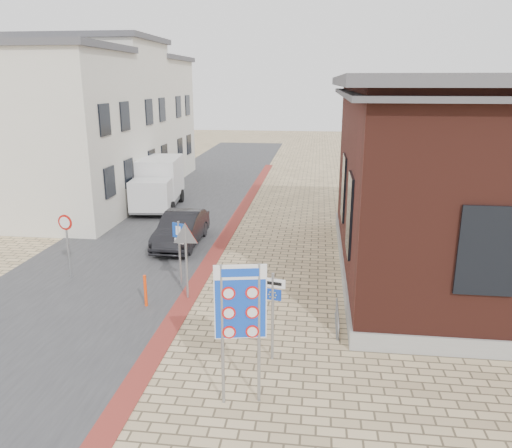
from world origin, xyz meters
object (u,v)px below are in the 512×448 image
at_px(box_truck, 158,183).
at_px(bollard, 145,291).
at_px(sedan, 181,229).
at_px(parking_sign, 179,243).
at_px(essen_sign, 273,304).
at_px(border_sign, 240,305).

distance_m(box_truck, bollard, 12.57).
bearing_deg(bollard, box_truck, 105.81).
relative_size(sedan, parking_sign, 1.87).
height_order(essen_sign, bollard, essen_sign).
height_order(sedan, parking_sign, parking_sign).
relative_size(border_sign, parking_sign, 1.39).
xyz_separation_m(box_truck, essen_sign, (7.52, -14.56, 0.13)).
xyz_separation_m(sedan, border_sign, (4.11, -10.27, 1.57)).
height_order(sedan, essen_sign, essen_sign).
distance_m(essen_sign, parking_sign, 5.45).
height_order(box_truck, bollard, box_truck).
bearing_deg(border_sign, box_truck, 102.13).
distance_m(essen_sign, bollard, 4.90).
xyz_separation_m(essen_sign, parking_sign, (-3.48, 4.20, 0.03)).
bearing_deg(sedan, parking_sign, -74.73).
relative_size(box_truck, bollard, 5.14).
relative_size(sedan, border_sign, 1.35).
bearing_deg(box_truck, border_sign, -73.06).
relative_size(box_truck, parking_sign, 2.32).
bearing_deg(bollard, sedan, 94.86).
distance_m(border_sign, bollard, 5.88).
xyz_separation_m(box_truck, border_sign, (7.02, -16.36, 0.90)).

